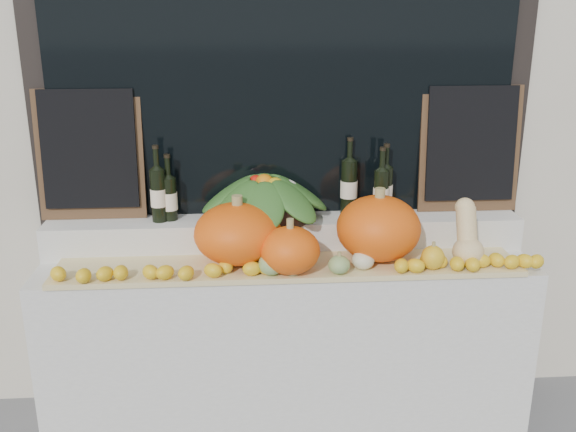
{
  "coord_description": "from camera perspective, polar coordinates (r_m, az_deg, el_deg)",
  "views": [
    {
      "loc": [
        -0.19,
        -1.29,
        2.02
      ],
      "look_at": [
        0.0,
        1.45,
        1.12
      ],
      "focal_mm": 40.0,
      "sensor_mm": 36.0,
      "label": 1
    }
  ],
  "objects": [
    {
      "name": "display_sill",
      "position": [
        3.23,
        -0.1,
        -11.12
      ],
      "size": [
        2.3,
        0.55,
        0.88
      ],
      "primitive_type": "cube",
      "color": "silver",
      "rests_on": "ground"
    },
    {
      "name": "rear_tier",
      "position": [
        3.15,
        -0.29,
        -1.5
      ],
      "size": [
        2.3,
        0.25,
        0.16
      ],
      "primitive_type": "cube",
      "color": "silver",
      "rests_on": "display_sill"
    },
    {
      "name": "straw_bedding",
      "position": [
        2.92,
        0.07,
        -4.55
      ],
      "size": [
        2.1,
        0.32,
        0.02
      ],
      "primitive_type": "cube",
      "color": "tan",
      "rests_on": "display_sill"
    },
    {
      "name": "pumpkin_left",
      "position": [
        2.91,
        -4.47,
        -1.55
      ],
      "size": [
        0.45,
        0.45,
        0.28
      ],
      "primitive_type": "ellipsoid",
      "rotation": [
        0.0,
        0.0,
        -0.13
      ],
      "color": "#F75B0D",
      "rests_on": "straw_bedding"
    },
    {
      "name": "pumpkin_right",
      "position": [
        2.96,
        8.04,
        -1.08
      ],
      "size": [
        0.48,
        0.48,
        0.3
      ],
      "primitive_type": "ellipsoid",
      "rotation": [
        0.0,
        0.0,
        0.28
      ],
      "color": "#F75B0D",
      "rests_on": "straw_bedding"
    },
    {
      "name": "pumpkin_center",
      "position": [
        2.79,
        0.19,
        -3.06
      ],
      "size": [
        0.34,
        0.34,
        0.21
      ],
      "primitive_type": "ellipsoid",
      "rotation": [
        0.0,
        0.0,
        0.38
      ],
      "color": "#F75B0D",
      "rests_on": "straw_bedding"
    },
    {
      "name": "butternut_squash",
      "position": [
        3.01,
        15.64,
        -1.79
      ],
      "size": [
        0.14,
        0.21,
        0.29
      ],
      "color": "#E7C488",
      "rests_on": "straw_bedding"
    },
    {
      "name": "decorative_gourds",
      "position": [
        2.82,
        3.67,
        -4.07
      ],
      "size": [
        0.83,
        0.14,
        0.14
      ],
      "color": "#2A641E",
      "rests_on": "straw_bedding"
    },
    {
      "name": "lemon_heap",
      "position": [
        2.8,
        0.23,
        -4.58
      ],
      "size": [
        2.2,
        0.16,
        0.06
      ],
      "primitive_type": null,
      "color": "yellow",
      "rests_on": "straw_bedding"
    },
    {
      "name": "produce_bowl",
      "position": [
        3.08,
        -2.09,
        1.69
      ],
      "size": [
        0.65,
        0.65,
        0.23
      ],
      "color": "black",
      "rests_on": "rear_tier"
    },
    {
      "name": "wine_bottle_far_left",
      "position": [
        3.1,
        -11.45,
        1.91
      ],
      "size": [
        0.08,
        0.08,
        0.37
      ],
      "color": "black",
      "rests_on": "rear_tier"
    },
    {
      "name": "wine_bottle_near_left",
      "position": [
        3.11,
        -10.5,
        1.59
      ],
      "size": [
        0.08,
        0.08,
        0.32
      ],
      "color": "black",
      "rests_on": "rear_tier"
    },
    {
      "name": "wine_bottle_tall",
      "position": [
        3.17,
        5.44,
        2.65
      ],
      "size": [
        0.08,
        0.08,
        0.38
      ],
      "color": "black",
      "rests_on": "rear_tier"
    },
    {
      "name": "wine_bottle_near_right",
      "position": [
        3.17,
        8.6,
        2.31
      ],
      "size": [
        0.08,
        0.08,
        0.35
      ],
      "color": "black",
      "rests_on": "rear_tier"
    },
    {
      "name": "wine_bottle_far_right",
      "position": [
        3.12,
        8.26,
        2.02
      ],
      "size": [
        0.08,
        0.08,
        0.35
      ],
      "color": "black",
      "rests_on": "rear_tier"
    },
    {
      "name": "chalkboard_left",
      "position": [
        3.18,
        -17.23,
        5.43
      ],
      "size": [
        0.5,
        0.08,
        0.62
      ],
      "rotation": [
        -0.09,
        0.0,
        0.0
      ],
      "color": "#4C331E",
      "rests_on": "rear_tier"
    },
    {
      "name": "chalkboard_right",
      "position": [
        3.29,
        15.92,
        5.94
      ],
      "size": [
        0.5,
        0.08,
        0.62
      ],
      "rotation": [
        -0.09,
        0.0,
        0.0
      ],
      "color": "#4C331E",
      "rests_on": "rear_tier"
    }
  ]
}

